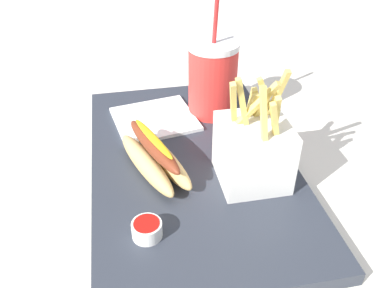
{
  "coord_description": "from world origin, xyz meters",
  "views": [
    {
      "loc": [
        0.49,
        -0.1,
        0.4
      ],
      "look_at": [
        0.0,
        0.0,
        0.05
      ],
      "focal_mm": 38.55,
      "sensor_mm": 36.0,
      "label": 1
    }
  ],
  "objects": [
    {
      "name": "ground_plane",
      "position": [
        0.0,
        0.0,
        -0.01
      ],
      "size": [
        2.4,
        2.4,
        0.02
      ],
      "primitive_type": "cube",
      "color": "silver"
    },
    {
      "name": "food_tray",
      "position": [
        0.0,
        0.0,
        0.01
      ],
      "size": [
        0.48,
        0.3,
        0.02
      ],
      "primitive_type": "cube",
      "color": "#2D333D",
      "rests_on": "ground_plane"
    },
    {
      "name": "soda_cup",
      "position": [
        -0.14,
        0.06,
        0.09
      ],
      "size": [
        0.09,
        0.09,
        0.21
      ],
      "color": "red",
      "rests_on": "food_tray"
    },
    {
      "name": "fries_basket",
      "position": [
        0.06,
        0.07,
        0.07
      ],
      "size": [
        0.09,
        0.09,
        0.17
      ],
      "color": "white",
      "rests_on": "food_tray"
    },
    {
      "name": "hot_dog_1",
      "position": [
        0.01,
        -0.06,
        0.04
      ],
      "size": [
        0.17,
        0.11,
        0.06
      ],
      "color": "tan",
      "rests_on": "food_tray"
    },
    {
      "name": "ketchup_cup_1",
      "position": [
        0.14,
        -0.08,
        0.03
      ],
      "size": [
        0.04,
        0.04,
        0.02
      ],
      "color": "white",
      "rests_on": "food_tray"
    },
    {
      "name": "napkin_stack",
      "position": [
        -0.12,
        -0.04,
        0.02
      ],
      "size": [
        0.14,
        0.15,
        0.01
      ],
      "primitive_type": "cube",
      "rotation": [
        0.0,
        0.0,
        0.17
      ],
      "color": "white",
      "rests_on": "food_tray"
    }
  ]
}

